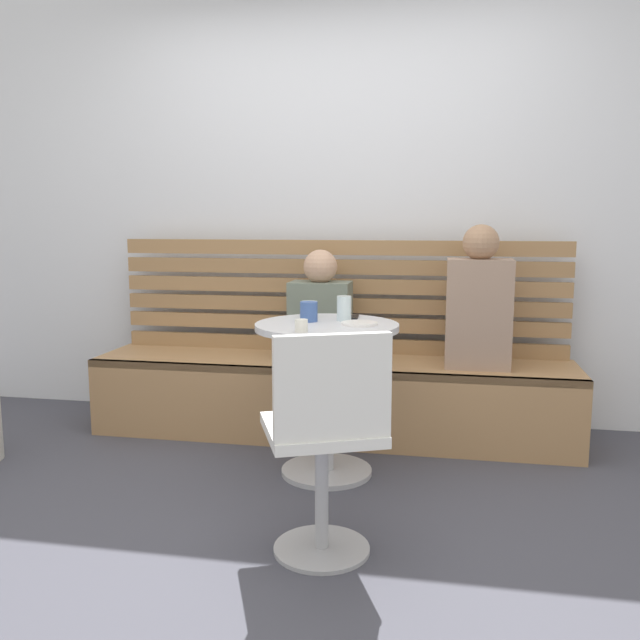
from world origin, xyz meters
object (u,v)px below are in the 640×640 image
at_px(cafe_table, 327,369).
at_px(cup_glass_tall, 344,308).
at_px(cup_mug_blue, 309,312).
at_px(plate_small, 359,323).
at_px(white_chair, 326,436).
at_px(cup_glass_short, 310,309).
at_px(phone_on_table, 351,317).
at_px(person_child_left, 320,311).
at_px(cup_espresso_small, 301,326).
at_px(person_adult, 479,304).
at_px(booth_bench, 331,398).

xyz_separation_m(cafe_table, cup_glass_tall, (0.07, 0.10, 0.28)).
bearing_deg(cup_mug_blue, plate_small, -12.28).
bearing_deg(cup_mug_blue, white_chair, -74.53).
bearing_deg(cup_glass_short, cup_mug_blue, -79.72).
bearing_deg(cafe_table, phone_on_table, 67.01).
distance_m(person_child_left, cup_espresso_small, 0.87).
height_order(white_chair, cup_mug_blue, white_chair).
distance_m(person_adult, phone_on_table, 0.72).
relative_size(white_chair, cup_glass_short, 10.63).
xyz_separation_m(cup_mug_blue, cup_glass_short, (-0.03, 0.15, -0.01)).
bearing_deg(plate_small, cafe_table, 176.28).
xyz_separation_m(person_adult, phone_on_table, (-0.63, -0.34, -0.04)).
xyz_separation_m(cup_mug_blue, phone_on_table, (0.18, 0.16, -0.04)).
height_order(white_chair, plate_small, white_chair).
xyz_separation_m(booth_bench, plate_small, (0.23, -0.58, 0.52)).
bearing_deg(cup_glass_tall, cafe_table, -122.86).
bearing_deg(cup_mug_blue, cafe_table, -24.95).
relative_size(cup_mug_blue, cup_glass_short, 1.19).
distance_m(person_child_left, cup_glass_short, 0.42).
height_order(cup_mug_blue, plate_small, cup_mug_blue).
xyz_separation_m(booth_bench, person_adult, (0.80, -0.03, 0.56)).
xyz_separation_m(cup_espresso_small, cup_glass_short, (-0.06, 0.44, 0.01)).
bearing_deg(cup_espresso_small, booth_bench, 90.81).
relative_size(booth_bench, plate_small, 15.88).
bearing_deg(cup_glass_short, white_chair, -75.27).
xyz_separation_m(person_child_left, cup_glass_tall, (0.21, -0.50, 0.09)).
distance_m(booth_bench, cup_glass_tall, 0.76).
xyz_separation_m(cup_espresso_small, phone_on_table, (0.15, 0.46, -0.02)).
bearing_deg(phone_on_table, person_adult, 24.27).
xyz_separation_m(cafe_table, person_child_left, (-0.15, 0.61, 0.19)).
height_order(cafe_table, phone_on_table, phone_on_table).
relative_size(person_adult, phone_on_table, 5.44).
height_order(person_child_left, plate_small, person_child_left).
xyz_separation_m(cup_glass_tall, plate_small, (0.09, -0.11, -0.05)).
relative_size(booth_bench, cup_mug_blue, 28.42).
xyz_separation_m(white_chair, cup_mug_blue, (-0.24, 0.85, 0.32)).
height_order(cup_mug_blue, phone_on_table, cup_mug_blue).
bearing_deg(person_child_left, cup_glass_tall, -67.21).
xyz_separation_m(cup_espresso_small, plate_small, (0.22, 0.24, -0.02)).
distance_m(person_adult, cup_glass_tall, 0.79).
distance_m(cafe_table, cup_glass_short, 0.35).
relative_size(person_child_left, plate_small, 3.64).
distance_m(cup_mug_blue, cup_glass_tall, 0.17).
relative_size(person_adult, cup_espresso_small, 13.59).
height_order(cup_espresso_small, phone_on_table, cup_espresso_small).
bearing_deg(white_chair, plate_small, 88.89).
bearing_deg(cup_mug_blue, person_adult, 31.46).
height_order(white_chair, person_child_left, person_child_left).
bearing_deg(cup_espresso_small, cup_glass_short, 97.08).
relative_size(booth_bench, cup_glass_tall, 22.50).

